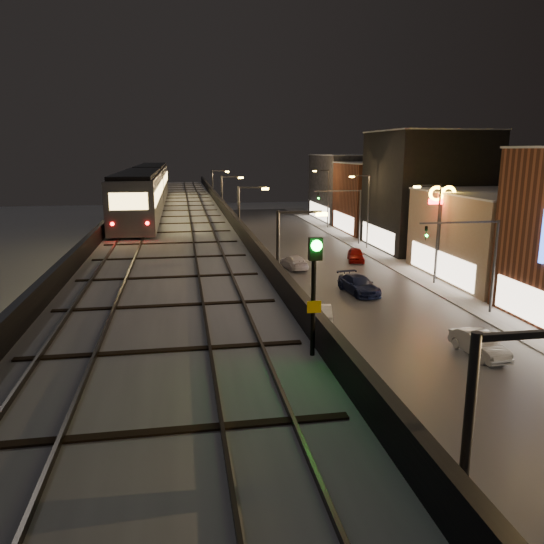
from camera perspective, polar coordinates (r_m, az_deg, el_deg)
road_surface at (r=50.58m, az=5.31°, el=-0.63°), size 17.00×120.00×0.06m
sidewalk_right at (r=53.98m, az=15.62°, el=-0.15°), size 4.00×120.00×0.14m
under_viaduct_pavement at (r=48.93m, az=-10.16°, el=-1.25°), size 11.00×120.00×0.06m
elevated_viaduct at (r=44.76m, az=-10.46°, el=4.72°), size 9.00×100.00×6.30m
viaduct_trackbed at (r=44.78m, az=-10.51°, el=5.71°), size 8.40×100.00×0.32m
viaduct_parapet_streetside at (r=44.90m, az=-4.94°, el=6.50°), size 0.30×100.00×1.10m
viaduct_parapet_far at (r=45.03m, az=-16.10°, el=6.06°), size 0.30×100.00×1.10m
building_c at (r=53.84m, az=23.51°, el=3.56°), size 12.20×15.20×8.16m
building_d at (r=67.38m, az=16.33°, el=8.37°), size 12.20×13.20×14.16m
building_e at (r=80.32m, az=11.89°, el=7.84°), size 12.20×12.20×10.16m
building_f at (r=93.42m, az=8.75°, el=8.96°), size 12.20×16.20×11.16m
streetlight_left_0 at (r=11.14m, az=20.78°, el=-24.59°), size 2.57×0.28×9.00m
streetlight_left_1 at (r=26.77m, az=1.21°, el=-1.40°), size 2.57×0.28×9.00m
streetlight_left_2 at (r=44.24m, az=-3.20°, el=4.32°), size 2.57×0.28×9.00m
streetlight_right_2 at (r=49.20m, az=17.13°, el=4.64°), size 2.56×0.28×9.00m
streetlight_left_3 at (r=62.02m, az=-5.12°, el=6.77°), size 2.57×0.28×9.00m
streetlight_right_3 at (r=65.65m, az=10.09°, el=6.97°), size 2.56×0.28×9.00m
streetlight_left_4 at (r=79.89m, az=-6.19°, el=8.13°), size 2.57×0.28×9.00m
streetlight_right_4 at (r=82.74m, az=5.88°, el=8.30°), size 2.56×0.28×9.00m
traffic_light_rig_a at (r=41.12m, az=21.53°, el=1.72°), size 6.10×0.34×7.00m
traffic_light_rig_b at (r=68.25m, az=8.51°, el=6.62°), size 6.10×0.34×7.00m
subway_train at (r=52.21m, az=-13.29°, el=8.87°), size 3.08×37.73×3.69m
rail_signal at (r=13.38m, az=4.61°, el=-0.12°), size 0.36×0.44×3.15m
car_taxi at (r=18.55m, az=16.15°, el=-24.75°), size 2.81×4.30×1.36m
car_near_white at (r=37.75m, az=5.31°, el=-4.42°), size 2.05×4.00×1.26m
car_mid_silver at (r=43.15m, az=0.84°, el=-1.99°), size 3.94×5.81×1.48m
car_mid_dark at (r=54.11m, az=2.34°, el=1.02°), size 2.62×4.94×1.36m
car_onc_silver at (r=33.70m, az=21.41°, el=-7.32°), size 1.85×4.40×1.41m
car_onc_white at (r=45.26m, az=9.31°, el=-1.43°), size 2.80×5.45×1.51m
car_onc_red at (r=58.31m, az=9.01°, el=1.78°), size 2.68×4.50×1.43m
sign_mcdonalds at (r=50.93m, az=17.78°, el=6.79°), size 2.59×0.35×8.75m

